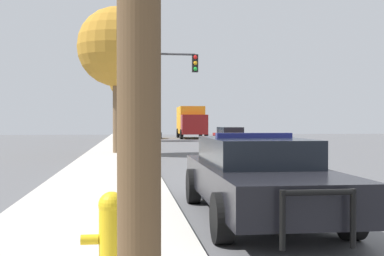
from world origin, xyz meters
The scene contains 9 objects.
sidewalk_left centered at (-5.10, 0.00, 0.07)m, with size 3.00×110.00×0.13m.
police_car centered at (-2.30, 0.30, 0.74)m, with size 2.12×5.43×1.45m.
fire_hydrant centered at (-4.64, -3.24, 0.59)m, with size 0.56×0.25×0.87m.
traffic_light centered at (-3.11, 16.60, 3.74)m, with size 3.66×0.35×5.11m.
car_background_oncoming centered at (2.63, 25.44, 0.69)m, with size 2.08×4.00×1.28m.
car_background_distant centered at (-2.40, 39.81, 0.75)m, with size 2.06×4.13×1.42m.
box_truck centered at (1.74, 40.40, 1.71)m, with size 2.80×7.57×3.19m.
tree_sidewalk_mid centered at (-5.05, 16.19, 5.30)m, with size 3.90×3.90×7.16m.
tree_sidewalk_far centered at (-4.36, 33.43, 5.26)m, with size 3.67×3.67×6.98m.
Camera 1 is at (-4.48, -7.75, 1.65)m, focal length 45.00 mm.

